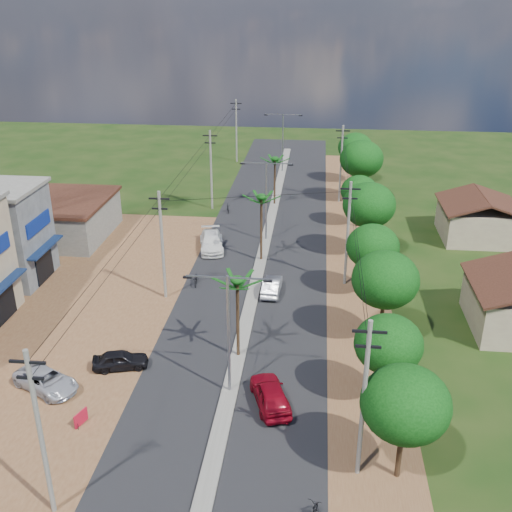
{
  "coord_description": "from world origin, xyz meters",
  "views": [
    {
      "loc": [
        4.79,
        -30.1,
        22.61
      ],
      "look_at": [
        0.13,
        14.27,
        3.0
      ],
      "focal_mm": 42.0,
      "sensor_mm": 36.0,
      "label": 1
    }
  ],
  "objects": [
    {
      "name": "palm_median_mid",
      "position": [
        0.0,
        20.0,
        5.9
      ],
      "size": [
        2.0,
        2.0,
        6.55
      ],
      "color": "black",
      "rests_on": "ground"
    },
    {
      "name": "car_red_near",
      "position": [
        2.58,
        -0.94,
        0.77
      ],
      "size": [
        3.14,
        4.85,
        1.54
      ],
      "primitive_type": "imported",
      "rotation": [
        0.0,
        0.0,
        3.46
      ],
      "color": "maroon",
      "rests_on": "ground"
    },
    {
      "name": "palm_median_near",
      "position": [
        0.0,
        4.0,
        5.54
      ],
      "size": [
        2.0,
        2.0,
        6.15
      ],
      "color": "black",
      "rests_on": "ground"
    },
    {
      "name": "low_shed",
      "position": [
        -21.0,
        24.0,
        1.97
      ],
      "size": [
        10.4,
        10.4,
        3.95
      ],
      "color": "#605E56",
      "rests_on": "ground"
    },
    {
      "name": "utility_pole_w_c",
      "position": [
        -7.0,
        34.0,
        4.76
      ],
      "size": [
        1.6,
        0.24,
        9.0
      ],
      "color": "#605E56",
      "rests_on": "ground"
    },
    {
      "name": "tree_east_a",
      "position": [
        9.5,
        -6.0,
        4.49
      ],
      "size": [
        4.4,
        4.4,
        6.37
      ],
      "color": "black",
      "rests_on": "ground"
    },
    {
      "name": "utility_pole_e_a",
      "position": [
        7.5,
        -6.0,
        4.76
      ],
      "size": [
        1.6,
        0.24,
        9.0
      ],
      "color": "#605E56",
      "rests_on": "ground"
    },
    {
      "name": "palm_median_far",
      "position": [
        0.0,
        36.0,
        5.26
      ],
      "size": [
        2.0,
        2.0,
        5.85
      ],
      "color": "black",
      "rests_on": "ground"
    },
    {
      "name": "house_east_far",
      "position": [
        21.0,
        28.0,
        2.39
      ],
      "size": [
        7.6,
        7.5,
        4.6
      ],
      "color": "gray",
      "rests_on": "ground"
    },
    {
      "name": "tree_east_b",
      "position": [
        9.3,
        0.0,
        4.11
      ],
      "size": [
        4.0,
        4.0,
        5.83
      ],
      "color": "black",
      "rests_on": "ground"
    },
    {
      "name": "utility_pole_e_c",
      "position": [
        7.5,
        38.0,
        4.76
      ],
      "size": [
        1.6,
        0.24,
        9.0
      ],
      "color": "#605E56",
      "rests_on": "ground"
    },
    {
      "name": "car_parked_silver",
      "position": [
        -11.36,
        -0.87,
        0.62
      ],
      "size": [
        4.91,
        3.9,
        1.24
      ],
      "primitive_type": "imported",
      "rotation": [
        0.0,
        0.0,
        1.09
      ],
      "color": "#AFB0B7",
      "rests_on": "ground"
    },
    {
      "name": "dirt_lot_west",
      "position": [
        -15.0,
        8.0,
        0.02
      ],
      "size": [
        18.0,
        46.0,
        0.04
      ],
      "primitive_type": "cube",
      "color": "brown",
      "rests_on": "ground"
    },
    {
      "name": "road",
      "position": [
        0.0,
        15.0,
        0.02
      ],
      "size": [
        12.0,
        110.0,
        0.04
      ],
      "primitive_type": "cube",
      "color": "black",
      "rests_on": "ground"
    },
    {
      "name": "car_white_far",
      "position": [
        -5.0,
        22.18,
        0.76
      ],
      "size": [
        3.18,
        5.6,
        1.53
      ],
      "primitive_type": "imported",
      "rotation": [
        0.0,
        0.0,
        0.21
      ],
      "color": "silver",
      "rests_on": "ground"
    },
    {
      "name": "ground",
      "position": [
        0.0,
        0.0,
        0.0
      ],
      "size": [
        160.0,
        160.0,
        0.0
      ],
      "primitive_type": "plane",
      "color": "black",
      "rests_on": "ground"
    },
    {
      "name": "utility_pole_w_b",
      "position": [
        -7.0,
        12.0,
        4.76
      ],
      "size": [
        1.6,
        0.24,
        9.0
      ],
      "color": "#605E56",
      "rests_on": "ground"
    },
    {
      "name": "tree_east_e",
      "position": [
        9.6,
        22.0,
        5.09
      ],
      "size": [
        4.8,
        4.8,
        7.14
      ],
      "color": "black",
      "rests_on": "ground"
    },
    {
      "name": "streetlight_near",
      "position": [
        0.0,
        0.0,
        4.79
      ],
      "size": [
        5.1,
        0.18,
        8.0
      ],
      "color": "gray",
      "rests_on": "ground"
    },
    {
      "name": "car_silver_mid",
      "position": [
        1.5,
        13.64,
        0.64
      ],
      "size": [
        1.54,
        3.96,
        1.28
      ],
      "primitive_type": "imported",
      "rotation": [
        0.0,
        0.0,
        3.09
      ],
      "color": "#AFB0B7",
      "rests_on": "ground"
    },
    {
      "name": "tree_east_d",
      "position": [
        9.4,
        14.0,
        4.34
      ],
      "size": [
        4.2,
        4.2,
        6.13
      ],
      "color": "black",
      "rests_on": "ground"
    },
    {
      "name": "moto_rider_west_a",
      "position": [
        -5.0,
        14.55,
        0.51
      ],
      "size": [
        0.92,
        2.01,
        1.02
      ],
      "primitive_type": "imported",
      "rotation": [
        0.0,
        0.0,
        0.13
      ],
      "color": "black",
      "rests_on": "ground"
    },
    {
      "name": "tree_east_c",
      "position": [
        9.7,
        7.0,
        4.86
      ],
      "size": [
        4.6,
        4.6,
        6.83
      ],
      "color": "black",
      "rests_on": "ground"
    },
    {
      "name": "utility_pole_w_d",
      "position": [
        -7.0,
        55.0,
        4.76
      ],
      "size": [
        1.6,
        0.24,
        9.0
      ],
      "color": "#605E56",
      "rests_on": "ground"
    },
    {
      "name": "dirt_shoulder_east",
      "position": [
        8.5,
        15.0,
        0.01
      ],
      "size": [
        5.0,
        90.0,
        0.03
      ],
      "primitive_type": "cube",
      "color": "brown",
      "rests_on": "ground"
    },
    {
      "name": "streetlight_mid",
      "position": [
        0.0,
        25.0,
        4.79
      ],
      "size": [
        5.1,
        0.18,
        8.0
      ],
      "color": "gray",
      "rests_on": "ground"
    },
    {
      "name": "tree_east_h",
      "position": [
        9.5,
        46.0,
        4.64
      ],
      "size": [
        4.4,
        4.4,
        6.52
      ],
      "color": "black",
      "rests_on": "ground"
    },
    {
      "name": "median",
      "position": [
        0.0,
        18.0,
        0.09
      ],
      "size": [
        1.0,
        90.0,
        0.18
      ],
      "primitive_type": "cube",
      "color": "#605E56",
      "rests_on": "ground"
    },
    {
      "name": "moto_rider_west_b",
      "position": [
        -5.0,
        32.86,
        0.47
      ],
      "size": [
        0.8,
        1.63,
        0.94
      ],
      "primitive_type": "imported",
      "rotation": [
        0.0,
        0.0,
        0.24
      ],
      "color": "black",
      "rests_on": "ground"
    },
    {
      "name": "tree_east_f",
      "position": [
        9.2,
        30.0,
        3.89
      ],
      "size": [
        3.8,
        3.8,
        5.52
      ],
      "color": "black",
      "rests_on": "ground"
    },
    {
      "name": "utility_pole_e_b",
      "position": [
        7.5,
        16.0,
        4.76
      ],
      "size": [
        1.6,
        0.24,
        9.0
      ],
      "color": "#605E56",
      "rests_on": "ground"
    },
    {
      "name": "streetlight_far",
      "position": [
        0.0,
        50.0,
        4.79
      ],
      "size": [
        5.1,
        0.18,
        8.0
      ],
      "color": "gray",
      "rests_on": "ground"
    },
    {
      "name": "roadside_sign",
      "position": [
        -8.0,
        -3.85,
        0.44
      ],
      "size": [
        0.43,
        1.04,
        0.9
      ],
      "rotation": [
        0.0,
        0.0,
        -0.34
      ],
      "color": "#A70F26",
      "rests_on": "ground"
    },
    {
      "name": "tree_east_g",
      "position": [
        9.8,
        38.0,
        5.24
      ],
      "size": [
        5.0,
        5.0,
        7.38
      ],
      "color": "black",
      "rests_on": "ground"
    },
    {
      "name": "car_parked_dark",
      "position": [
        -7.5,
        1.85,
        0.61
      ],
      "size": [
        3.84,
        2.32,
        1.22
      ],
      "primitive_type": "imported",
      "rotation": [
        0.0,
        0.0,
        1.83
      ],
      "color": "black",
      "rests_on": "ground"
    },
    {
      "name": "utility_pole_w_a",
      "position": [
        -7.0,
        -10.0,
        4.76
      ],
      "size": [
        1.6,
        0.24,
        9.0
      ],
      "color": "#605E56",
      "rests_on": "ground"
    }
  ]
}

